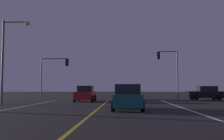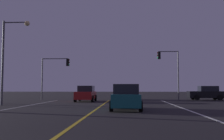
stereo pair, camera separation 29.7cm
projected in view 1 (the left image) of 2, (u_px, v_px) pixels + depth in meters
name	position (u px, v px, depth m)	size (l,w,h in m)	color
lane_edge_right	(206.00, 116.00, 13.45)	(0.16, 32.87, 0.01)	silver
lane_center_divider	(90.00, 115.00, 13.72)	(0.16, 32.87, 0.01)	gold
car_ahead_far	(122.00, 93.00, 32.10)	(2.02, 4.30, 1.70)	black
car_crossing_side	(206.00, 93.00, 31.38)	(4.30, 2.02, 1.70)	black
car_lead_same_lane	(127.00, 97.00, 17.08)	(2.02, 4.30, 1.70)	black
car_oncoming	(86.00, 94.00, 28.01)	(2.02, 4.30, 1.70)	black
traffic_light_near_right	(168.00, 64.00, 30.58)	(2.53, 0.36, 5.85)	#4C4C51
traffic_light_near_left	(55.00, 69.00, 31.15)	(3.45, 0.36, 5.07)	#4C4C51
street_lamp_left_mid	(10.00, 50.00, 21.64)	(2.34, 0.44, 7.19)	#4C4C51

